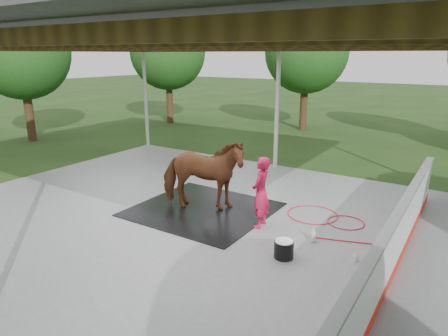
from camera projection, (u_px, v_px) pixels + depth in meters
The scene contains 12 objects.
ground at pixel (188, 215), 9.49m from camera, with size 100.00×100.00×0.00m, color #1E3814.
concrete_slab at pixel (188, 214), 9.48m from camera, with size 12.00×10.00×0.05m, color slate.
pavilion_structure at pixel (184, 40), 8.40m from camera, with size 12.60×10.60×4.05m.
dasher_board at pixel (397, 239), 6.93m from camera, with size 0.16×8.00×1.15m.
tree_belt at pixel (219, 49), 9.02m from camera, with size 28.00×28.00×5.80m.
rubber_mat at pixel (203, 209), 9.67m from camera, with size 3.12×2.93×0.02m, color black.
horse at pixel (202, 174), 9.42m from camera, with size 0.94×2.06×1.74m, color brown.
handler at pixel (261, 192), 8.54m from camera, with size 0.57×0.37×1.57m, color #B7133C.
wash_bucket at pixel (284, 249), 7.35m from camera, with size 0.37×0.37×0.34m.
soap_bottle_a at pixel (313, 235), 7.98m from camera, with size 0.11×0.11×0.29m, color silver.
soap_bottle_b at pixel (356, 257), 7.25m from camera, with size 0.08×0.08×0.17m, color #338CD8.
hose_coil at pixel (324, 217), 9.19m from camera, with size 2.46×1.75×0.02m.
Camera 1 is at (5.49, -6.95, 3.68)m, focal length 32.00 mm.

